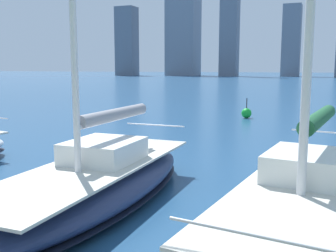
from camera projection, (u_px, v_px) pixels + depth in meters
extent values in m
cube|color=slate|center=(291.00, 41.00, 156.00)|extent=(6.86, 7.90, 28.00)
cube|color=slate|center=(230.00, 23.00, 159.03)|extent=(7.04, 6.42, 43.18)
cube|color=gray|center=(183.00, 27.00, 173.42)|extent=(13.12, 11.79, 42.40)
cube|color=slate|center=(127.00, 42.00, 175.30)|extent=(8.59, 7.20, 30.03)
ellipsoid|color=silver|center=(305.00, 218.00, 7.66)|extent=(3.83, 8.57, 1.19)
ellipsoid|color=black|center=(304.00, 234.00, 7.71)|extent=(3.85, 8.61, 0.10)
cube|color=beige|center=(307.00, 187.00, 7.57)|extent=(3.20, 7.52, 0.06)
cube|color=silver|center=(312.00, 166.00, 7.95)|extent=(1.92, 2.02, 0.55)
cylinder|color=silver|center=(319.00, 124.00, 8.37)|extent=(0.54, 3.47, 0.12)
cylinder|color=#1E5633|center=(319.00, 119.00, 8.36)|extent=(0.70, 3.22, 0.32)
cylinder|color=silver|center=(246.00, 234.00, 4.19)|extent=(1.84, 0.26, 0.04)
cylinder|color=silver|center=(332.00, 133.00, 10.72)|extent=(2.12, 0.30, 0.04)
ellipsoid|color=navy|center=(94.00, 186.00, 10.05)|extent=(2.93, 8.89, 0.98)
ellipsoid|color=black|center=(94.00, 196.00, 10.09)|extent=(2.95, 8.93, 0.10)
cube|color=beige|center=(93.00, 166.00, 9.97)|extent=(2.41, 7.82, 0.06)
cube|color=silver|center=(104.00, 151.00, 10.42)|extent=(1.73, 1.96, 0.55)
cylinder|color=silver|center=(116.00, 119.00, 10.92)|extent=(0.16, 3.72, 0.12)
cylinder|color=gray|center=(115.00, 114.00, 10.90)|extent=(0.35, 3.43, 0.32)
cylinder|color=silver|center=(155.00, 125.00, 13.57)|extent=(2.14, 0.06, 0.04)
sphere|color=green|center=(246.00, 113.00, 27.41)|extent=(0.70, 0.70, 0.70)
cylinder|color=black|center=(247.00, 103.00, 27.30)|extent=(0.06, 0.06, 0.70)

